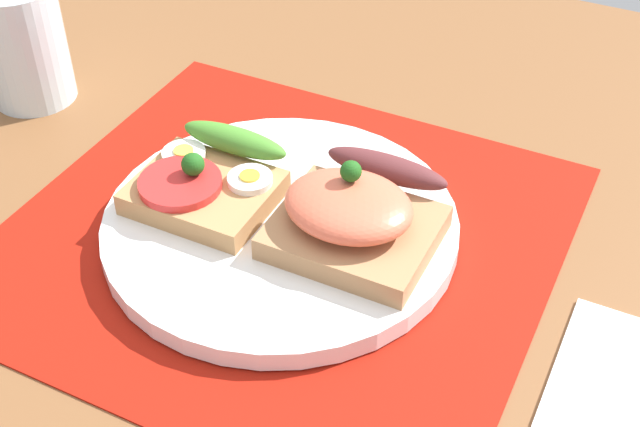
# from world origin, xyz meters

# --- Properties ---
(ground_plane) EXTENTS (1.20, 0.90, 0.03)m
(ground_plane) POSITION_xyz_m (0.00, 0.00, -0.02)
(ground_plane) COLOR brown
(placemat) EXTENTS (0.36, 0.35, 0.00)m
(placemat) POSITION_xyz_m (0.00, 0.00, 0.00)
(placemat) COLOR #9D150A
(placemat) RESTS_ON ground_plane
(plate) EXTENTS (0.24, 0.24, 0.01)m
(plate) POSITION_xyz_m (0.00, 0.00, 0.01)
(plate) COLOR white
(plate) RESTS_ON placemat
(sandwich_egg_tomato) EXTENTS (0.09, 0.09, 0.04)m
(sandwich_egg_tomato) POSITION_xyz_m (-0.06, -0.00, 0.03)
(sandwich_egg_tomato) COLOR tan
(sandwich_egg_tomato) RESTS_ON plate
(sandwich_salmon) EXTENTS (0.10, 0.10, 0.06)m
(sandwich_salmon) POSITION_xyz_m (0.05, 0.01, 0.04)
(sandwich_salmon) COLOR #AD7B50
(sandwich_salmon) RESTS_ON plate
(drinking_glass) EXTENTS (0.07, 0.07, 0.10)m
(drinking_glass) POSITION_xyz_m (-0.27, 0.07, 0.05)
(drinking_glass) COLOR silver
(drinking_glass) RESTS_ON ground_plane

